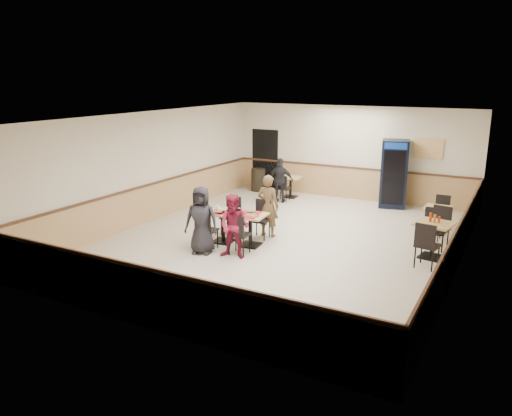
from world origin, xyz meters
The scene contains 20 objects.
ground centered at (0.00, 0.00, 0.00)m, with size 10.00×10.00×0.00m, color beige.
room_shell centered at (1.78, 2.55, 0.58)m, with size 10.00×10.00×10.00m.
main_table centered at (-0.88, -0.74, 0.51)m, with size 1.49×0.85×0.77m.
main_chairs centered at (-0.93, -0.74, 0.49)m, with size 1.42×1.79×0.97m.
diner_woman_left centered at (-1.25, -1.65, 0.77)m, with size 0.75×0.49×1.54m, color black.
diner_woman_right centered at (-0.44, -1.57, 0.72)m, with size 0.70×0.54×1.43m, color maroon.
diner_man_opposite centered at (-0.51, 0.17, 0.78)m, with size 0.57×0.37×1.56m, color brown.
lone_diner centered at (-1.74, 3.42, 0.71)m, with size 0.83×0.35×1.42m, color black.
tabletop_clutter centered at (-0.90, -0.80, 0.79)m, with size 1.34×0.74×0.12m.
side_table_near centered at (3.40, 0.51, 0.54)m, with size 0.87×0.87×0.81m.
side_table_near_chair_south centered at (3.40, -0.14, 0.51)m, with size 0.47×0.47×1.02m, color black, non-canonical shape.
side_table_near_chair_north centered at (3.40, 1.16, 0.51)m, with size 0.47×0.47×1.02m, color black, non-canonical shape.
side_table_far centered at (3.19, 2.41, 0.46)m, with size 0.66×0.66×0.69m.
side_table_far_chair_south centered at (3.19, 1.86, 0.44)m, with size 0.41×0.41×0.88m, color black, non-canonical shape.
side_table_far_chair_north centered at (3.19, 2.97, 0.44)m, with size 0.41×0.41×0.88m, color black, non-canonical shape.
condiment_caddy centered at (3.37, 0.56, 0.90)m, with size 0.23×0.06×0.20m.
back_table centered at (-1.74, 4.20, 0.46)m, with size 0.69×0.69×0.69m.
back_table_chair_lone centered at (-1.74, 3.65, 0.44)m, with size 0.40×0.40×0.87m, color black, non-canonical shape.
pepsi_cooler centered at (1.52, 4.59, 1.03)m, with size 0.93×0.93×2.05m.
trash_bin centered at (-3.14, 4.55, 0.39)m, with size 0.49×0.49×0.78m, color black.
Camera 1 is at (4.95, -10.50, 3.91)m, focal length 35.00 mm.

